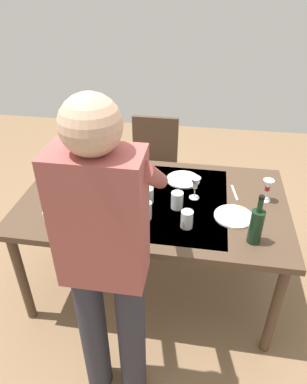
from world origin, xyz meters
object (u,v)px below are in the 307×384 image
Objects in this scene: water_cup_near_right at (148,195)px; wine_glass_left at (195,184)px; dinner_plate_far at (234,216)px; wine_bottle at (256,225)px; side_bowl_bread at (57,213)px; water_cup_near_left at (177,200)px; dinner_plate_near at (183,179)px; water_cup_far_left at (187,219)px; chair_near at (153,163)px; dining_table at (153,207)px; wine_glass_right at (268,187)px; side_bowl_salad at (94,215)px; serving_bowl_pasta at (92,189)px; water_cup_far_right at (146,210)px; person_server at (106,257)px.

wine_glass_left is at bearing -162.21° from water_cup_near_right.
wine_glass_left is at bearing -34.14° from dinner_plate_far.
wine_bottle is 1.85× the size of side_bowl_bread.
water_cup_near_left is 0.33m from dinner_plate_near.
water_cup_near_right is 0.36m from dinner_plate_near.
water_cup_near_right is at bearing -38.34° from water_cup_far_left.
dinner_plate_near is at bearing -48.10° from dinner_plate_far.
chair_near is at bearing -63.88° from dinner_plate_near.
dining_table is 15.72× the size of water_cup_far_left.
wine_glass_right reaches higher than side_bowl_salad.
wine_bottle is (-0.74, 1.20, 0.34)m from chair_near.
dining_table is 10.51× the size of side_bowl_bread.
chair_near is at bearing -106.60° from serving_bowl_pasta.
water_cup_far_right is (0.24, -0.04, 0.00)m from water_cup_far_left.
dining_table is 0.81m from person_server.
wine_bottle is 1.29× the size of dinner_plate_near.
water_cup_near_right is 0.64× the size of side_bowl_bread.
water_cup_near_right is 0.96× the size of water_cup_far_left.
water_cup_far_left reaches higher than serving_bowl_pasta.
side_bowl_salad is (0.27, 0.23, -0.02)m from water_cup_near_right.
water_cup_far_right is at bearing 87.10° from dining_table.
dining_table is 16.37× the size of water_cup_near_right.
wine_bottle is at bearing 178.35° from side_bowl_bread.
person_server is 0.62m from water_cup_far_left.
serving_bowl_pasta is 1.30× the size of dinner_plate_near.
dinner_plate_near is (0.06, -0.50, -0.05)m from water_cup_far_left.
water_cup_far_right is at bearing 68.84° from dinner_plate_near.
water_cup_far_right reaches higher than side_bowl_bread.
wine_glass_left is 0.50× the size of serving_bowl_pasta.
dining_table is 0.31m from dinner_plate_near.
water_cup_near_right is at bearing 96.86° from chair_near.
side_bowl_bread is at bearing 2.66° from water_cup_far_left.
water_cup_far_left is 0.67× the size of side_bowl_bread.
wine_glass_right reaches higher than water_cup_far_right.
water_cup_far_left is (0.47, 0.34, -0.05)m from wine_glass_right.
water_cup_near_left is 0.47× the size of dinner_plate_near.
wine_glass_left reaches higher than water_cup_far_left.
person_server is 0.58m from water_cup_far_right.
water_cup_near_right is (0.29, 0.09, -0.05)m from wine_glass_left.
dining_table is 5.68× the size of wine_bottle.
wine_bottle is 2.77× the size of water_cup_far_left.
side_bowl_bread is at bearing 3.57° from side_bowl_salad.
serving_bowl_pasta is at bearing -26.86° from water_cup_far_right.
serving_bowl_pasta is (0.32, -0.75, -0.17)m from person_server.
dinner_plate_near is at bearing -66.57° from wine_glass_left.
wine_glass_right reaches higher than side_bowl_bread.
wine_bottle reaches higher than water_cup_near_right.
dining_table is 1.85× the size of chair_near.
chair_near is 8.32× the size of water_cup_far_right.
water_cup_far_left is (-0.07, 0.18, -0.00)m from water_cup_near_left.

